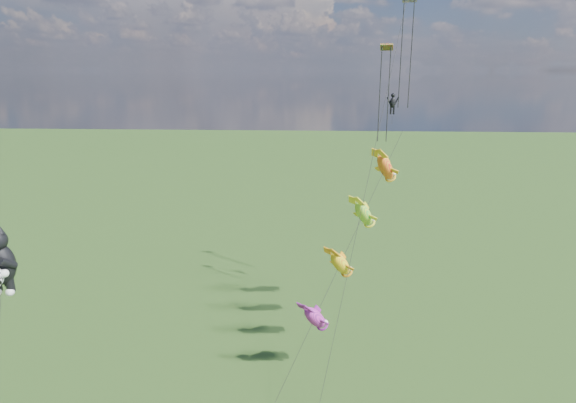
{
  "coord_description": "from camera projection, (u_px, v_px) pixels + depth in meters",
  "views": [
    {
      "loc": [
        19.24,
        -27.38,
        21.28
      ],
      "look_at": [
        17.16,
        8.47,
        11.5
      ],
      "focal_mm": 30.0,
      "sensor_mm": 36.0,
      "label": 1
    }
  ],
  "objects": [
    {
      "name": "ground",
      "position": [
        32.0,
        391.0,
        33.04
      ],
      "size": [
        300.0,
        300.0,
        0.0
      ],
      "primitive_type": "plane",
      "color": "#16340D"
    },
    {
      "name": "parafoil_rig",
      "position": [
        393.0,
        90.0,
        37.14
      ],
      "size": [
        7.71,
        16.26,
        27.91
      ],
      "rotation": [
        0.0,
        0.0,
        -0.33
      ],
      "color": "brown",
      "rests_on": "ground"
    },
    {
      "name": "fish_windsock_rig",
      "position": [
        352.0,
        239.0,
        35.32
      ],
      "size": [
        9.72,
        12.81,
        16.65
      ],
      "rotation": [
        0.0,
        0.0,
        -0.32
      ],
      "color": "brown",
      "rests_on": "ground"
    }
  ]
}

